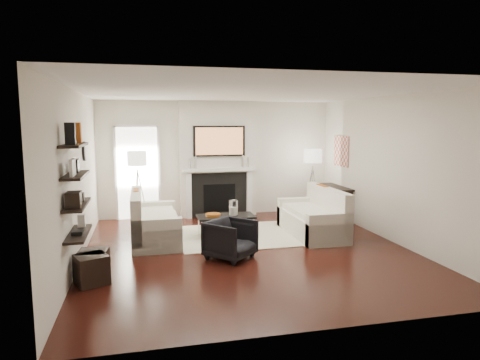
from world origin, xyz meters
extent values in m
plane|color=black|center=(0.00, 0.00, 0.00)|extent=(6.00, 6.00, 0.00)
plane|color=white|center=(0.00, 0.00, 2.70)|extent=(6.00, 6.00, 0.00)
plane|color=silver|center=(0.00, 3.00, 1.35)|extent=(5.50, 0.00, 5.50)
plane|color=silver|center=(0.00, -3.00, 1.35)|extent=(5.50, 0.00, 5.50)
plane|color=silver|center=(-2.75, 0.00, 1.35)|extent=(0.00, 6.00, 6.00)
plane|color=silver|center=(2.75, 0.00, 1.35)|extent=(0.00, 6.00, 6.00)
cube|color=silver|center=(0.00, 2.88, 1.35)|extent=(1.80, 0.25, 2.70)
cube|color=black|center=(0.00, 2.74, 0.52)|extent=(1.30, 0.02, 1.04)
cube|color=black|center=(0.00, 2.73, 0.45)|extent=(0.75, 0.02, 0.65)
cube|color=white|center=(-0.72, 2.71, 0.55)|extent=(0.12, 0.08, 1.10)
cube|color=white|center=(0.72, 2.71, 0.55)|extent=(0.12, 0.08, 1.10)
cube|color=white|center=(0.00, 2.69, 1.12)|extent=(1.70, 0.18, 0.07)
cube|color=black|center=(0.00, 2.71, 1.78)|extent=(1.20, 0.06, 0.70)
cube|color=#BF723F|center=(0.00, 2.68, 1.78)|extent=(1.10, 0.00, 0.62)
cylinder|color=silver|center=(-0.55, 2.70, 1.30)|extent=(0.04, 0.04, 0.30)
cylinder|color=silver|center=(-0.68, 2.70, 1.27)|extent=(0.04, 0.04, 0.24)
cylinder|color=silver|center=(0.55, 2.70, 1.30)|extent=(0.04, 0.04, 0.30)
cylinder|color=silver|center=(0.68, 2.70, 1.27)|extent=(0.04, 0.04, 0.24)
cube|color=white|center=(-1.85, 2.98, 1.05)|extent=(0.90, 0.02, 2.10)
cube|color=white|center=(-2.33, 2.96, 1.05)|extent=(0.06, 0.06, 2.16)
cube|color=white|center=(-1.37, 2.96, 1.05)|extent=(0.06, 0.06, 2.16)
cube|color=white|center=(-1.85, 2.96, 2.13)|extent=(1.02, 0.06, 0.06)
cube|color=beige|center=(0.19, 0.96, 0.01)|extent=(2.60, 2.00, 0.01)
cube|color=silver|center=(-1.54, 0.97, 0.21)|extent=(0.85, 1.80, 0.42)
cube|color=silver|center=(-1.88, 0.97, 0.53)|extent=(0.18, 1.80, 0.80)
cube|color=silver|center=(-1.54, 0.16, 0.30)|extent=(0.85, 0.18, 0.60)
cube|color=silver|center=(-1.54, 1.78, 0.30)|extent=(0.85, 0.18, 0.60)
cube|color=silver|center=(-1.49, 0.97, 0.47)|extent=(0.63, 1.44, 0.10)
cube|color=#954312|center=(-1.88, 1.27, 0.73)|extent=(0.10, 0.42, 0.42)
cube|color=black|center=(-1.88, 0.67, 0.72)|extent=(0.10, 0.40, 0.40)
cube|color=silver|center=(1.48, 0.70, 0.21)|extent=(0.85, 1.80, 0.42)
cube|color=silver|center=(1.81, 0.70, 0.53)|extent=(0.18, 1.80, 0.80)
cube|color=silver|center=(1.48, -0.11, 0.30)|extent=(0.85, 0.18, 0.60)
cube|color=silver|center=(1.48, 1.51, 0.30)|extent=(0.85, 0.18, 0.60)
cube|color=silver|center=(1.43, 0.70, 0.47)|extent=(0.63, 1.44, 0.10)
cube|color=#954312|center=(1.81, 1.00, 0.73)|extent=(0.10, 0.42, 0.42)
cube|color=black|center=(1.81, 0.40, 0.72)|extent=(0.10, 0.40, 0.40)
cube|color=black|center=(-0.20, 0.95, 0.40)|extent=(1.10, 0.55, 0.04)
cylinder|color=silver|center=(-0.70, 0.73, 0.19)|extent=(0.02, 0.02, 0.38)
cylinder|color=silver|center=(0.30, 0.73, 0.19)|extent=(0.02, 0.02, 0.38)
cylinder|color=silver|center=(-0.70, 1.17, 0.19)|extent=(0.02, 0.02, 0.38)
cylinder|color=silver|center=(0.30, 1.17, 0.19)|extent=(0.02, 0.02, 0.38)
cylinder|color=white|center=(-0.05, 0.95, 0.56)|extent=(0.17, 0.17, 0.30)
cylinder|color=white|center=(-0.05, 0.95, 0.50)|extent=(0.11, 0.11, 0.17)
cylinder|color=#CB6C21|center=(-0.45, 0.95, 0.45)|extent=(0.29, 0.29, 0.05)
imported|color=black|center=(-0.39, -0.38, 0.35)|extent=(0.92, 0.92, 0.69)
cylinder|color=silver|center=(-1.85, 2.27, 0.60)|extent=(0.02, 0.02, 1.20)
cylinder|color=white|center=(-1.85, 2.27, 1.45)|extent=(0.40, 0.40, 0.30)
cylinder|color=silver|center=(-1.74, 2.27, 0.60)|extent=(0.25, 0.02, 1.23)
cylinder|color=silver|center=(-1.91, 2.37, 0.60)|extent=(0.14, 0.22, 1.23)
cylinder|color=silver|center=(-1.91, 2.18, 0.60)|extent=(0.14, 0.22, 1.23)
cylinder|color=silver|center=(2.05, 2.09, 0.60)|extent=(0.02, 0.02, 1.20)
cylinder|color=white|center=(2.05, 2.09, 1.45)|extent=(0.40, 0.40, 0.30)
cylinder|color=silver|center=(2.16, 2.09, 0.60)|extent=(0.25, 0.02, 1.23)
cylinder|color=silver|center=(2.00, 2.18, 0.60)|extent=(0.14, 0.22, 1.23)
cylinder|color=silver|center=(1.99, 1.99, 0.60)|extent=(0.14, 0.22, 1.23)
cube|color=black|center=(2.57, 1.97, 0.73)|extent=(0.35, 1.20, 0.04)
cube|color=black|center=(2.57, 1.42, 0.35)|extent=(0.30, 0.04, 0.71)
cube|color=black|center=(2.57, 2.52, 0.35)|extent=(0.30, 0.04, 0.71)
cube|color=#BC735E|center=(2.73, 2.05, 1.55)|extent=(0.03, 0.70, 0.70)
cube|color=black|center=(-2.62, -1.00, 0.70)|extent=(0.25, 1.00, 0.03)
cube|color=black|center=(-2.62, -1.00, 1.10)|extent=(0.25, 1.00, 0.04)
cube|color=black|center=(-2.62, -1.00, 1.50)|extent=(0.25, 1.00, 0.04)
cube|color=black|center=(-2.62, -1.00, 1.90)|extent=(0.25, 1.00, 0.04)
cube|color=black|center=(-2.62, -1.27, 2.06)|extent=(0.12, 0.10, 0.28)
cube|color=#954312|center=(-2.62, -0.72, 2.06)|extent=(0.12, 0.10, 0.28)
cube|color=white|center=(-2.62, -1.22, 1.63)|extent=(0.04, 0.30, 0.22)
cube|color=black|center=(-2.62, -0.79, 1.61)|extent=(0.04, 0.22, 0.18)
cube|color=black|center=(-2.62, -1.26, 1.22)|extent=(0.18, 0.25, 0.20)
cube|color=black|center=(-2.62, -0.85, 1.18)|extent=(0.15, 0.12, 0.12)
cube|color=black|center=(-2.62, -1.08, 0.74)|extent=(0.14, 0.20, 0.05)
cube|color=white|center=(-2.62, -0.66, 0.81)|extent=(0.10, 0.10, 0.18)
cylinder|color=black|center=(-2.73, 0.90, 1.70)|extent=(0.04, 0.34, 0.34)
cylinder|color=white|center=(-2.71, 0.90, 1.70)|extent=(0.01, 0.29, 0.29)
cube|color=black|center=(-2.47, -0.81, 0.20)|extent=(0.44, 0.44, 0.40)
cube|color=black|center=(-2.47, -1.04, 0.20)|extent=(0.53, 0.53, 0.40)
camera|label=1|loc=(-1.76, -6.99, 2.19)|focal=32.00mm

